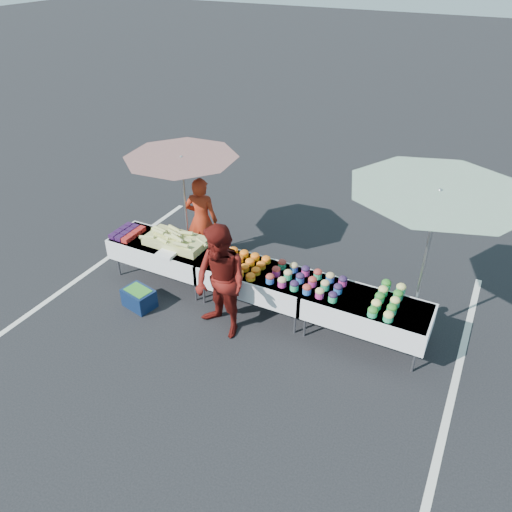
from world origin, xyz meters
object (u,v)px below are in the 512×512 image
at_px(vendor, 202,220).
at_px(customer, 221,282).
at_px(umbrella_right, 437,205).
at_px(storage_bin, 139,298).
at_px(table_center, 256,278).
at_px(umbrella_left, 182,166).
at_px(table_right, 366,310).
at_px(table_left, 164,251).

bearing_deg(vendor, customer, 116.48).
relative_size(umbrella_right, storage_bin, 4.63).
xyz_separation_m(table_center, umbrella_left, (-1.84, 0.80, 1.26)).
xyz_separation_m(table_right, umbrella_left, (-3.64, 0.80, 1.26)).
bearing_deg(table_left, table_right, 0.00).
bearing_deg(umbrella_right, vendor, 174.11).
xyz_separation_m(table_right, storage_bin, (-3.52, -0.86, -0.41)).
height_order(table_center, customer, customer).
height_order(table_left, table_right, same).
height_order(table_left, umbrella_left, umbrella_left).
distance_m(table_right, umbrella_left, 3.94).
xyz_separation_m(customer, umbrella_left, (-1.65, 1.55, 0.93)).
bearing_deg(table_right, table_center, 180.00).
distance_m(table_left, table_center, 1.80).
distance_m(table_center, customer, 0.84).
bearing_deg(table_right, storage_bin, -166.36).
bearing_deg(umbrella_left, vendor, 15.95).
bearing_deg(table_right, umbrella_left, 167.62).
relative_size(vendor, customer, 0.90).
bearing_deg(table_center, storage_bin, -153.62).
height_order(table_right, umbrella_left, umbrella_left).
relative_size(umbrella_left, umbrella_right, 0.95).
height_order(umbrella_left, umbrella_right, umbrella_right).
distance_m(table_left, vendor, 0.94).
distance_m(table_center, table_right, 1.80).
relative_size(table_left, vendor, 1.13).
xyz_separation_m(vendor, storage_bin, (-0.16, -1.73, -0.65)).
bearing_deg(umbrella_left, table_left, -86.91).
relative_size(table_left, table_center, 1.00).
distance_m(customer, umbrella_right, 3.17).
bearing_deg(customer, table_right, 39.64).
bearing_deg(storage_bin, customer, 15.66).
relative_size(table_right, storage_bin, 3.30).
bearing_deg(table_right, table_left, 180.00).
distance_m(vendor, customer, 2.13).
xyz_separation_m(table_left, storage_bin, (0.08, -0.86, -0.41)).
distance_m(vendor, storage_bin, 1.86).
height_order(table_left, storage_bin, table_left).
relative_size(vendor, umbrella_left, 0.66).
bearing_deg(vendor, umbrella_right, 160.55).
height_order(table_center, umbrella_right, umbrella_right).
bearing_deg(umbrella_left, umbrella_right, -4.44).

